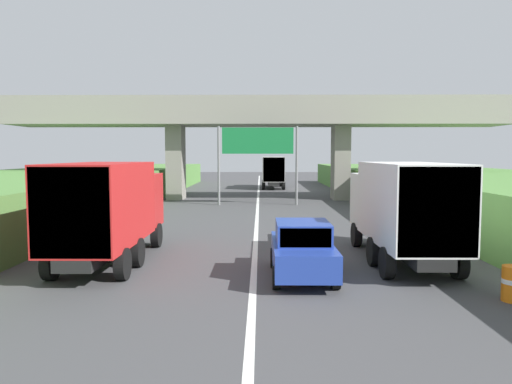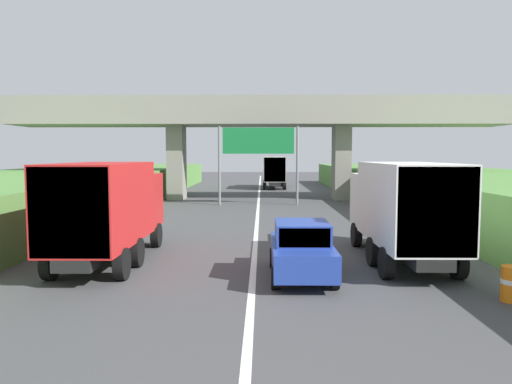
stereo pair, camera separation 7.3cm
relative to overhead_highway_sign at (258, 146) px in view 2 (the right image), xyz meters
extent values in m
cube|color=white|center=(0.00, -3.42, -4.29)|extent=(0.20, 102.72, 0.01)
cube|color=gray|center=(0.00, 4.42, 2.32)|extent=(40.00, 4.80, 1.10)
cube|color=gray|center=(0.00, 2.20, 3.42)|extent=(40.00, 0.36, 1.10)
cube|color=gray|center=(0.00, 6.64, 3.42)|extent=(40.00, 0.36, 1.10)
cube|color=gray|center=(-6.78, 4.42, -1.26)|extent=(1.30, 2.20, 6.06)
cube|color=gray|center=(6.78, 4.42, -1.26)|extent=(1.30, 2.20, 6.06)
cylinder|color=slate|center=(-2.85, 0.00, -1.41)|extent=(0.18, 0.18, 5.76)
cylinder|color=slate|center=(2.85, 0.00, -1.41)|extent=(0.18, 0.18, 5.76)
cube|color=#167238|center=(0.00, 0.00, 0.42)|extent=(5.20, 0.12, 1.90)
cube|color=white|center=(0.00, -0.01, 0.42)|extent=(4.89, 0.01, 1.67)
cylinder|color=slate|center=(7.40, -14.35, -3.19)|extent=(0.08, 0.08, 2.20)
cube|color=white|center=(7.40, -14.37, -2.44)|extent=(0.60, 0.03, 0.76)
cube|color=black|center=(7.40, -14.39, -2.44)|extent=(0.50, 0.01, 0.12)
cube|color=black|center=(1.57, 17.61, -3.63)|extent=(1.10, 7.30, 0.36)
cube|color=black|center=(1.57, 20.21, -2.40)|extent=(2.10, 2.10, 2.10)
cube|color=#2D3842|center=(1.57, 21.23, -2.10)|extent=(1.89, 0.06, 0.90)
cube|color=#B7B7B2|center=(1.57, 16.56, -2.15)|extent=(2.30, 5.20, 2.60)
cube|color=gray|center=(1.57, 13.98, -2.15)|extent=(2.21, 0.04, 2.50)
cylinder|color=black|center=(0.60, 20.21, -3.81)|extent=(0.30, 0.96, 0.96)
cylinder|color=black|center=(2.54, 20.21, -3.81)|extent=(0.30, 0.96, 0.96)
cylinder|color=black|center=(0.50, 15.13, -3.81)|extent=(0.30, 0.96, 0.96)
cylinder|color=black|center=(2.64, 15.13, -3.81)|extent=(0.30, 0.96, 0.96)
cylinder|color=black|center=(0.50, 16.82, -3.81)|extent=(0.30, 0.96, 0.96)
cylinder|color=black|center=(2.64, 16.82, -3.81)|extent=(0.30, 0.96, 0.96)
cube|color=black|center=(-4.94, -18.63, -3.63)|extent=(1.10, 7.30, 0.36)
cube|color=red|center=(-4.94, -16.03, -2.40)|extent=(2.10, 2.10, 2.10)
cube|color=#2D3842|center=(-4.94, -15.01, -2.10)|extent=(1.89, 0.06, 0.90)
cube|color=red|center=(-4.94, -19.68, -2.15)|extent=(2.30, 5.20, 2.60)
cube|color=maroon|center=(-4.94, -22.26, -2.15)|extent=(2.21, 0.04, 2.50)
cylinder|color=black|center=(-5.91, -16.03, -3.81)|extent=(0.30, 0.96, 0.96)
cylinder|color=black|center=(-3.97, -16.03, -3.81)|extent=(0.30, 0.96, 0.96)
cylinder|color=black|center=(-6.01, -21.11, -3.81)|extent=(0.30, 0.96, 0.96)
cylinder|color=black|center=(-3.87, -21.11, -3.81)|extent=(0.30, 0.96, 0.96)
cylinder|color=black|center=(-6.01, -19.42, -3.81)|extent=(0.30, 0.96, 0.96)
cylinder|color=black|center=(-3.87, -19.42, -3.81)|extent=(0.30, 0.96, 0.96)
cube|color=black|center=(5.06, -18.39, -3.63)|extent=(1.10, 7.30, 0.36)
cube|color=silver|center=(5.06, -15.79, -2.40)|extent=(2.10, 2.10, 2.10)
cube|color=#2D3842|center=(5.06, -14.77, -2.10)|extent=(1.89, 0.06, 0.90)
cube|color=silver|center=(5.06, -19.44, -2.15)|extent=(2.30, 5.20, 2.60)
cube|color=#A8A8A6|center=(5.06, -22.02, -2.15)|extent=(2.21, 0.04, 2.50)
cylinder|color=black|center=(4.09, -15.79, -3.81)|extent=(0.30, 0.96, 0.96)
cylinder|color=black|center=(6.03, -15.79, -3.81)|extent=(0.30, 0.96, 0.96)
cylinder|color=black|center=(3.99, -20.87, -3.81)|extent=(0.30, 0.96, 0.96)
cylinder|color=black|center=(6.13, -20.87, -3.81)|extent=(0.30, 0.96, 0.96)
cylinder|color=black|center=(3.99, -19.18, -3.81)|extent=(0.30, 0.96, 0.96)
cylinder|color=black|center=(6.13, -19.18, -3.81)|extent=(0.30, 0.96, 0.96)
cube|color=#233D9E|center=(1.46, -20.74, -3.59)|extent=(1.76, 4.10, 0.76)
cube|color=#233D9E|center=(1.46, -20.89, -2.89)|extent=(1.56, 1.90, 0.64)
cube|color=#2D3842|center=(1.46, -21.81, -2.89)|extent=(1.44, 0.06, 0.54)
cylinder|color=black|center=(0.64, -19.47, -3.97)|extent=(0.22, 0.64, 0.64)
cylinder|color=black|center=(2.28, -19.47, -3.97)|extent=(0.22, 0.64, 0.64)
cylinder|color=black|center=(0.64, -22.01, -3.97)|extent=(0.22, 0.64, 0.64)
cylinder|color=black|center=(2.28, -22.01, -3.97)|extent=(0.22, 0.64, 0.64)
cylinder|color=orange|center=(6.49, -19.34, -3.84)|extent=(0.56, 0.56, 0.90)
cylinder|color=white|center=(6.49, -19.34, -3.77)|extent=(0.57, 0.57, 0.12)
camera|label=1|loc=(0.21, -35.00, -0.57)|focal=33.61mm
camera|label=2|loc=(0.28, -35.00, -0.57)|focal=33.61mm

